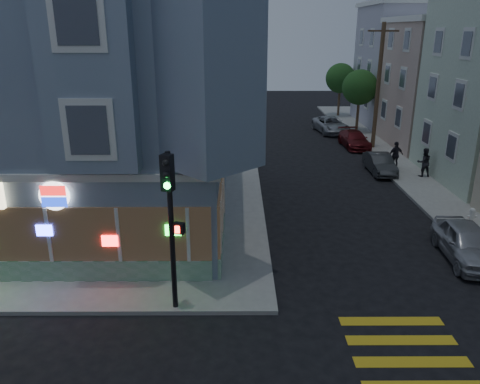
{
  "coord_description": "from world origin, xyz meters",
  "views": [
    {
      "loc": [
        1.72,
        -10.8,
        8.63
      ],
      "look_at": [
        1.8,
        5.96,
        2.8
      ],
      "focal_mm": 35.0,
      "sensor_mm": 36.0,
      "label": 1
    }
  ],
  "objects_px": {
    "traffic_signal": "(170,207)",
    "pedestrian_a": "(424,162)",
    "parked_car_d": "(331,125)",
    "parked_car_a": "(467,243)",
    "pedestrian_b": "(396,155)",
    "parked_car_b": "(380,164)",
    "fire_hydrant": "(472,215)",
    "street_tree_far": "(340,78)",
    "utility_pole": "(378,85)",
    "parked_car_c": "(354,139)",
    "street_tree_near": "(360,87)"
  },
  "relations": [
    {
      "from": "pedestrian_a",
      "to": "parked_car_d",
      "type": "bearing_deg",
      "value": -79.6
    },
    {
      "from": "street_tree_far",
      "to": "parked_car_a",
      "type": "distance_m",
      "value": 32.37
    },
    {
      "from": "parked_car_d",
      "to": "pedestrian_b",
      "type": "bearing_deg",
      "value": -88.79
    },
    {
      "from": "parked_car_c",
      "to": "parked_car_a",
      "type": "bearing_deg",
      "value": -93.19
    },
    {
      "from": "parked_car_a",
      "to": "parked_car_d",
      "type": "xyz_separation_m",
      "value": [
        -0.78,
        24.2,
        -0.04
      ]
    },
    {
      "from": "parked_car_b",
      "to": "fire_hydrant",
      "type": "distance_m",
      "value": 8.7
    },
    {
      "from": "traffic_signal",
      "to": "pedestrian_a",
      "type": "bearing_deg",
      "value": 68.12
    },
    {
      "from": "pedestrian_b",
      "to": "traffic_signal",
      "type": "bearing_deg",
      "value": 36.08
    },
    {
      "from": "traffic_signal",
      "to": "fire_hydrant",
      "type": "bearing_deg",
      "value": 49.58
    },
    {
      "from": "utility_pole",
      "to": "street_tree_near",
      "type": "distance_m",
      "value": 6.06
    },
    {
      "from": "parked_car_a",
      "to": "parked_car_b",
      "type": "distance_m",
      "value": 11.83
    },
    {
      "from": "pedestrian_a",
      "to": "parked_car_b",
      "type": "xyz_separation_m",
      "value": [
        -2.3,
        1.18,
        -0.41
      ]
    },
    {
      "from": "parked_car_d",
      "to": "parked_car_a",
      "type": "bearing_deg",
      "value": -96.14
    },
    {
      "from": "pedestrian_a",
      "to": "parked_car_b",
      "type": "bearing_deg",
      "value": -29.54
    },
    {
      "from": "parked_car_c",
      "to": "traffic_signal",
      "type": "distance_m",
      "value": 25.1
    },
    {
      "from": "parked_car_d",
      "to": "fire_hydrant",
      "type": "height_order",
      "value": "parked_car_d"
    },
    {
      "from": "parked_car_c",
      "to": "parked_car_d",
      "type": "bearing_deg",
      "value": 94.93
    },
    {
      "from": "pedestrian_a",
      "to": "traffic_signal",
      "type": "distance_m",
      "value": 19.7
    },
    {
      "from": "utility_pole",
      "to": "fire_hydrant",
      "type": "relative_size",
      "value": 12.1
    },
    {
      "from": "street_tree_near",
      "to": "pedestrian_a",
      "type": "distance_m",
      "value": 13.85
    },
    {
      "from": "parked_car_a",
      "to": "street_tree_far",
      "type": "bearing_deg",
      "value": 91.64
    },
    {
      "from": "pedestrian_b",
      "to": "parked_car_d",
      "type": "height_order",
      "value": "pedestrian_b"
    },
    {
      "from": "parked_car_c",
      "to": "traffic_signal",
      "type": "bearing_deg",
      "value": -119.36
    },
    {
      "from": "pedestrian_a",
      "to": "parked_car_c",
      "type": "relative_size",
      "value": 0.41
    },
    {
      "from": "street_tree_near",
      "to": "parked_car_d",
      "type": "xyz_separation_m",
      "value": [
        -2.28,
        0.03,
        -3.25
      ]
    },
    {
      "from": "parked_car_a",
      "to": "fire_hydrant",
      "type": "relative_size",
      "value": 5.71
    },
    {
      "from": "pedestrian_b",
      "to": "parked_car_b",
      "type": "relative_size",
      "value": 0.47
    },
    {
      "from": "utility_pole",
      "to": "street_tree_near",
      "type": "bearing_deg",
      "value": 88.09
    },
    {
      "from": "fire_hydrant",
      "to": "pedestrian_b",
      "type": "bearing_deg",
      "value": 94.31
    },
    {
      "from": "parked_car_d",
      "to": "fire_hydrant",
      "type": "xyz_separation_m",
      "value": [
        2.6,
        -20.89,
        -0.14
      ]
    },
    {
      "from": "street_tree_near",
      "to": "parked_car_b",
      "type": "height_order",
      "value": "street_tree_near"
    },
    {
      "from": "utility_pole",
      "to": "parked_car_c",
      "type": "distance_m",
      "value": 4.4
    },
    {
      "from": "street_tree_far",
      "to": "fire_hydrant",
      "type": "height_order",
      "value": "street_tree_far"
    },
    {
      "from": "street_tree_near",
      "to": "parked_car_d",
      "type": "relative_size",
      "value": 1.08
    },
    {
      "from": "parked_car_a",
      "to": "traffic_signal",
      "type": "distance_m",
      "value": 11.94
    },
    {
      "from": "utility_pole",
      "to": "street_tree_near",
      "type": "xyz_separation_m",
      "value": [
        0.2,
        6.0,
        -0.86
      ]
    },
    {
      "from": "utility_pole",
      "to": "traffic_signal",
      "type": "relative_size",
      "value": 1.74
    },
    {
      "from": "fire_hydrant",
      "to": "parked_car_a",
      "type": "bearing_deg",
      "value": -118.69
    },
    {
      "from": "parked_car_b",
      "to": "fire_hydrant",
      "type": "xyz_separation_m",
      "value": [
        1.81,
        -8.51,
        -0.08
      ]
    },
    {
      "from": "street_tree_far",
      "to": "fire_hydrant",
      "type": "bearing_deg",
      "value": -89.37
    },
    {
      "from": "utility_pole",
      "to": "pedestrian_b",
      "type": "height_order",
      "value": "utility_pole"
    },
    {
      "from": "parked_car_d",
      "to": "fire_hydrant",
      "type": "relative_size",
      "value": 6.61
    },
    {
      "from": "parked_car_b",
      "to": "pedestrian_a",
      "type": "bearing_deg",
      "value": -27.26
    },
    {
      "from": "pedestrian_b",
      "to": "parked_car_a",
      "type": "distance_m",
      "value": 12.42
    },
    {
      "from": "parked_car_d",
      "to": "traffic_signal",
      "type": "bearing_deg",
      "value": -118.12
    },
    {
      "from": "pedestrian_a",
      "to": "parked_car_b",
      "type": "distance_m",
      "value": 2.62
    },
    {
      "from": "parked_car_a",
      "to": "parked_car_c",
      "type": "height_order",
      "value": "parked_car_a"
    },
    {
      "from": "pedestrian_a",
      "to": "parked_car_b",
      "type": "relative_size",
      "value": 0.47
    },
    {
      "from": "street_tree_far",
      "to": "traffic_signal",
      "type": "distance_m",
      "value": 37.95
    },
    {
      "from": "parked_car_a",
      "to": "traffic_signal",
      "type": "height_order",
      "value": "traffic_signal"
    }
  ]
}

